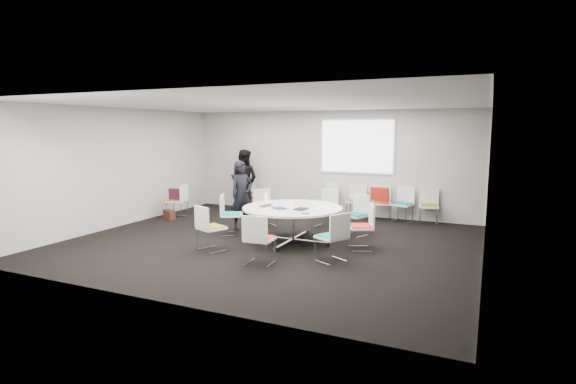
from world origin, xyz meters
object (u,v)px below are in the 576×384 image
at_px(chair_ring_c, 326,216).
at_px(chair_ring_h, 332,247).
at_px(chair_spare_left, 178,207).
at_px(conference_table, 292,217).
at_px(chair_ring_f, 211,237).
at_px(maroon_bag, 177,194).
at_px(chair_back_c, 381,209).
at_px(chair_back_d, 402,211).
at_px(person_main, 242,195).
at_px(cup, 294,203).
at_px(chair_back_a, 327,206).
at_px(person_back, 244,180).
at_px(chair_ring_e, 231,222).
at_px(chair_back_e, 429,213).
at_px(brown_bag, 169,215).
at_px(chair_back_b, 356,208).
at_px(laptop, 268,206).
at_px(chair_person_back, 247,200).
at_px(chair_ring_b, 356,223).
at_px(chair_ring_a, 361,236).
at_px(chair_ring_d, 265,215).

height_order(chair_ring_c, chair_ring_h, same).
bearing_deg(chair_spare_left, conference_table, -119.52).
bearing_deg(chair_ring_f, maroon_bag, 161.55).
height_order(chair_back_c, chair_back_d, same).
relative_size(chair_spare_left, person_main, 0.55).
height_order(chair_back_c, cup, chair_back_c).
bearing_deg(chair_back_a, chair_ring_f, 103.07).
distance_m(chair_ring_f, maroon_bag, 3.58).
height_order(chair_ring_f, person_back, person_back).
xyz_separation_m(chair_ring_c, chair_ring_e, (-1.64, -1.57, 0.00)).
bearing_deg(chair_back_a, chair_back_e, -154.38).
xyz_separation_m(chair_back_c, brown_bag, (-5.00, -2.14, -0.16)).
relative_size(chair_back_b, laptop, 2.60).
bearing_deg(chair_back_b, conference_table, 76.75).
relative_size(chair_ring_e, cup, 9.78).
distance_m(chair_back_d, person_main, 4.04).
bearing_deg(chair_ring_e, chair_spare_left, -139.30).
bearing_deg(conference_table, chair_back_e, 52.20).
distance_m(chair_back_d, chair_person_back, 4.44).
relative_size(chair_back_b, person_back, 0.51).
bearing_deg(chair_back_d, cup, 71.11).
bearing_deg(person_back, chair_back_a, -179.06).
distance_m(chair_back_b, chair_back_e, 1.82).
height_order(chair_ring_b, chair_ring_e, same).
xyz_separation_m(chair_ring_f, chair_person_back, (-1.61, 4.23, 0.00)).
bearing_deg(cup, chair_back_d, 56.67).
relative_size(chair_ring_f, maroon_bag, 2.20).
xyz_separation_m(chair_back_b, chair_person_back, (-3.26, -0.00, 0.00)).
distance_m(chair_back_c, cup, 3.01).
height_order(chair_ring_a, person_main, person_main).
bearing_deg(chair_back_e, chair_ring_c, 23.43).
bearing_deg(chair_ring_h, chair_ring_d, 77.12).
relative_size(chair_spare_left, chair_person_back, 1.00).
distance_m(chair_ring_b, chair_back_e, 2.29).
height_order(chair_back_c, laptop, chair_back_c).
bearing_deg(chair_back_e, person_main, 22.69).
distance_m(chair_ring_e, chair_back_e, 4.81).
distance_m(chair_spare_left, cup, 3.83).
bearing_deg(chair_ring_f, chair_ring_c, 89.14).
bearing_deg(chair_person_back, chair_back_c, 162.76).
distance_m(chair_ring_c, chair_ring_d, 1.44).
relative_size(chair_ring_b, person_back, 0.51).
relative_size(chair_ring_a, chair_back_c, 1.00).
distance_m(chair_spare_left, laptop, 3.58).
distance_m(chair_back_c, maroon_bag, 5.31).
height_order(chair_ring_e, chair_person_back, same).
height_order(conference_table, chair_ring_a, chair_ring_a).
height_order(chair_back_d, chair_back_e, same).
height_order(chair_ring_a, chair_back_b, same).
bearing_deg(chair_ring_a, chair_back_b, -6.55).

